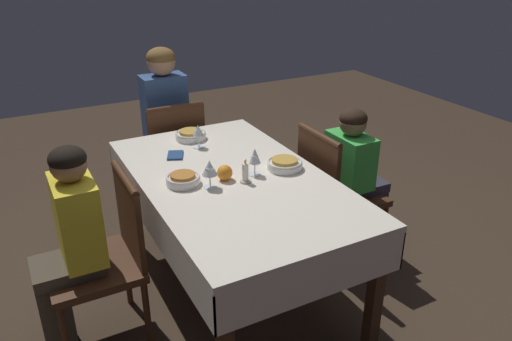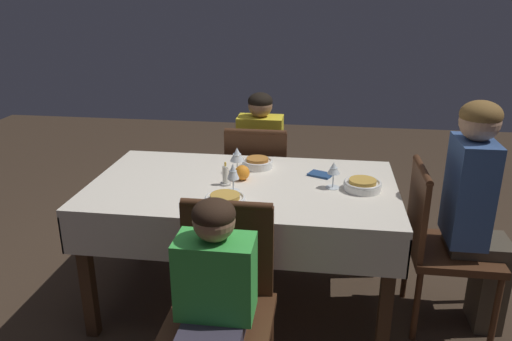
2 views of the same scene
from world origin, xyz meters
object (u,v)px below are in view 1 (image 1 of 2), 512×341
object	(u,v)px
person_adult_denim	(164,120)
wine_glass_west	(198,131)
candle_centerpiece	(245,174)
bowl_south	(183,179)
chair_north	(334,190)
chair_south	(107,253)
orange_fruit	(225,173)
chair_west	(173,153)
wine_glass_south	(210,169)
person_child_yellow	(69,245)
bowl_north	(285,164)
bowl_west	(191,135)
wine_glass_north	(255,157)
napkin_red_folded	(175,155)
dining_table	(233,191)
person_child_green	(357,176)

from	to	relation	value
person_adult_denim	wine_glass_west	distance (m)	0.73
candle_centerpiece	bowl_south	bearing A→B (deg)	-113.77
chair_north	bowl_south	world-z (taller)	chair_north
candle_centerpiece	person_adult_denim	bearing A→B (deg)	-179.17
chair_south	orange_fruit	distance (m)	0.70
chair_west	wine_glass_south	distance (m)	1.15
person_child_yellow	bowl_north	xyz separation A→B (m)	(0.02, 1.14, 0.18)
bowl_west	wine_glass_north	xyz separation A→B (m)	(0.64, 0.11, 0.07)
chair_west	wine_glass_south	bearing A→B (deg)	81.36
chair_north	bowl_north	distance (m)	0.48
bowl_south	wine_glass_north	distance (m)	0.39
chair_north	napkin_red_folded	bearing A→B (deg)	66.16
wine_glass_north	candle_centerpiece	distance (m)	0.12
wine_glass_north	bowl_south	bearing A→B (deg)	-100.86
wine_glass_north	orange_fruit	bearing A→B (deg)	-96.13
bowl_west	dining_table	bearing A→B (deg)	-0.61
bowl_west	napkin_red_folded	bearing A→B (deg)	-39.73
chair_south	candle_centerpiece	world-z (taller)	chair_south
chair_south	wine_glass_west	xyz separation A→B (m)	(-0.48, 0.68, 0.35)
chair_west	wine_glass_north	xyz separation A→B (m)	(1.05, 0.10, 0.35)
chair_west	candle_centerpiece	size ratio (longest dim) A/B	6.85
person_adult_denim	person_child_green	xyz separation A→B (m)	(1.15, 0.84, -0.15)
chair_south	wine_glass_south	bearing A→B (deg)	85.21
chair_north	orange_fruit	xyz separation A→B (m)	(0.04, -0.73, 0.29)
wine_glass_north	orange_fruit	size ratio (longest dim) A/B	1.86
person_adult_denim	orange_fruit	world-z (taller)	person_adult_denim
dining_table	orange_fruit	xyz separation A→B (m)	(0.01, -0.05, 0.12)
chair_south	person_child_yellow	size ratio (longest dim) A/B	0.83
bowl_west	napkin_red_folded	xyz separation A→B (m)	(0.21, -0.18, -0.02)
bowl_south	candle_centerpiece	size ratio (longest dim) A/B	1.37
wine_glass_north	candle_centerpiece	xyz separation A→B (m)	(0.06, -0.08, -0.06)
person_adult_denim	bowl_south	size ratio (longest dim) A/B	6.93
chair_north	wine_glass_north	bearing A→B (deg)	95.32
chair_south	orange_fruit	world-z (taller)	chair_south
wine_glass_south	orange_fruit	world-z (taller)	wine_glass_south
bowl_west	bowl_north	size ratio (longest dim) A/B	0.98
chair_south	wine_glass_south	size ratio (longest dim) A/B	5.96
wine_glass_north	chair_south	bearing A→B (deg)	-91.28
chair_west	bowl_north	size ratio (longest dim) A/B	4.51
dining_table	person_child_yellow	xyz separation A→B (m)	(0.01, -0.85, -0.07)
person_child_yellow	wine_glass_north	distance (m)	1.00
bowl_north	orange_fruit	size ratio (longest dim) A/B	2.39
dining_table	wine_glass_south	distance (m)	0.24
person_adult_denim	person_child_yellow	size ratio (longest dim) A/B	1.14
dining_table	chair_north	size ratio (longest dim) A/B	1.83
bowl_west	candle_centerpiece	distance (m)	0.70
person_child_yellow	orange_fruit	size ratio (longest dim) A/B	13.07
chair_north	bowl_west	xyz separation A→B (m)	(-0.59, -0.68, 0.28)
person_child_green	person_child_yellow	bearing A→B (deg)	91.18
bowl_west	person_child_green	bearing A→B (deg)	55.02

